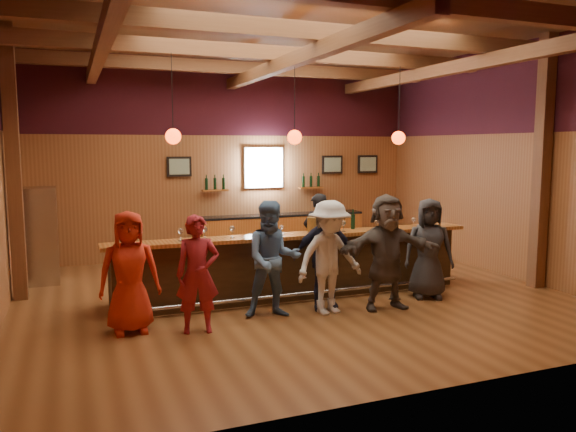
{
  "coord_description": "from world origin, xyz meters",
  "views": [
    {
      "loc": [
        -3.51,
        -8.69,
        2.55
      ],
      "look_at": [
        0.0,
        0.3,
        1.35
      ],
      "focal_mm": 35.0,
      "sensor_mm": 36.0,
      "label": 1
    }
  ],
  "objects_px": {
    "customer_denim": "(273,259)",
    "customer_brown": "(387,252)",
    "bar_counter": "(292,264)",
    "customer_navy": "(324,257)",
    "customer_orange": "(129,272)",
    "back_bar_cabinet": "(283,234)",
    "customer_redvest": "(198,274)",
    "stainless_fridge": "(38,236)",
    "bottle_a": "(338,222)",
    "bartender": "(317,237)",
    "ice_bucket": "(314,225)",
    "customer_white": "(329,257)",
    "customer_dark": "(429,248)"
  },
  "relations": [
    {
      "from": "customer_orange",
      "to": "ice_bucket",
      "type": "xyz_separation_m",
      "value": [
        3.12,
        0.83,
        0.39
      ]
    },
    {
      "from": "back_bar_cabinet",
      "to": "customer_redvest",
      "type": "bearing_deg",
      "value": -122.23
    },
    {
      "from": "customer_navy",
      "to": "customer_orange",
      "type": "bearing_deg",
      "value": -163.82
    },
    {
      "from": "bar_counter",
      "to": "customer_orange",
      "type": "xyz_separation_m",
      "value": [
        -2.82,
        -1.06,
        0.32
      ]
    },
    {
      "from": "customer_dark",
      "to": "ice_bucket",
      "type": "xyz_separation_m",
      "value": [
        -1.76,
        0.81,
        0.39
      ]
    },
    {
      "from": "customer_redvest",
      "to": "customer_brown",
      "type": "relative_size",
      "value": 0.9
    },
    {
      "from": "customer_orange",
      "to": "customer_redvest",
      "type": "distance_m",
      "value": 0.93
    },
    {
      "from": "customer_denim",
      "to": "customer_dark",
      "type": "relative_size",
      "value": 1.04
    },
    {
      "from": "customer_white",
      "to": "bartender",
      "type": "height_order",
      "value": "customer_white"
    },
    {
      "from": "bar_counter",
      "to": "customer_navy",
      "type": "distance_m",
      "value": 1.07
    },
    {
      "from": "customer_brown",
      "to": "bottle_a",
      "type": "relative_size",
      "value": 5.12
    },
    {
      "from": "customer_white",
      "to": "ice_bucket",
      "type": "height_order",
      "value": "customer_white"
    },
    {
      "from": "bar_counter",
      "to": "customer_navy",
      "type": "height_order",
      "value": "customer_navy"
    },
    {
      "from": "ice_bucket",
      "to": "back_bar_cabinet",
      "type": "bearing_deg",
      "value": 76.98
    },
    {
      "from": "back_bar_cabinet",
      "to": "customer_denim",
      "type": "distance_m",
      "value": 5.08
    },
    {
      "from": "customer_navy",
      "to": "ice_bucket",
      "type": "distance_m",
      "value": 0.9
    },
    {
      "from": "customer_brown",
      "to": "back_bar_cabinet",
      "type": "bearing_deg",
      "value": 94.86
    },
    {
      "from": "bar_counter",
      "to": "bartender",
      "type": "height_order",
      "value": "bartender"
    },
    {
      "from": "bar_counter",
      "to": "customer_denim",
      "type": "distance_m",
      "value": 1.39
    },
    {
      "from": "customer_orange",
      "to": "bottle_a",
      "type": "distance_m",
      "value": 3.72
    },
    {
      "from": "customer_white",
      "to": "customer_navy",
      "type": "xyz_separation_m",
      "value": [
        0.03,
        0.24,
        -0.04
      ]
    },
    {
      "from": "customer_navy",
      "to": "bartender",
      "type": "height_order",
      "value": "bartender"
    },
    {
      "from": "customer_dark",
      "to": "ice_bucket",
      "type": "height_order",
      "value": "customer_dark"
    },
    {
      "from": "customer_navy",
      "to": "stainless_fridge",
      "type": "bearing_deg",
      "value": 156.14
    },
    {
      "from": "customer_denim",
      "to": "bartender",
      "type": "xyz_separation_m",
      "value": [
        1.61,
        1.96,
        -0.05
      ]
    },
    {
      "from": "stainless_fridge",
      "to": "bartender",
      "type": "distance_m",
      "value": 5.23
    },
    {
      "from": "bar_counter",
      "to": "customer_brown",
      "type": "height_order",
      "value": "customer_brown"
    },
    {
      "from": "customer_orange",
      "to": "ice_bucket",
      "type": "distance_m",
      "value": 3.26
    },
    {
      "from": "customer_navy",
      "to": "customer_brown",
      "type": "bearing_deg",
      "value": -5.14
    },
    {
      "from": "customer_orange",
      "to": "bar_counter",
      "type": "bearing_deg",
      "value": 20.64
    },
    {
      "from": "stainless_fridge",
      "to": "customer_white",
      "type": "relative_size",
      "value": 1.03
    },
    {
      "from": "stainless_fridge",
      "to": "customer_redvest",
      "type": "relative_size",
      "value": 1.1
    },
    {
      "from": "customer_dark",
      "to": "bottle_a",
      "type": "bearing_deg",
      "value": 169.1
    },
    {
      "from": "ice_bucket",
      "to": "bar_counter",
      "type": "bearing_deg",
      "value": 143.47
    },
    {
      "from": "customer_navy",
      "to": "bottle_a",
      "type": "bearing_deg",
      "value": 67.09
    },
    {
      "from": "customer_denim",
      "to": "customer_brown",
      "type": "relative_size",
      "value": 0.97
    },
    {
      "from": "customer_brown",
      "to": "customer_dark",
      "type": "height_order",
      "value": "customer_brown"
    },
    {
      "from": "customer_white",
      "to": "customer_brown",
      "type": "bearing_deg",
      "value": -14.93
    },
    {
      "from": "customer_orange",
      "to": "bartender",
      "type": "height_order",
      "value": "customer_orange"
    },
    {
      "from": "stainless_fridge",
      "to": "customer_denim",
      "type": "height_order",
      "value": "stainless_fridge"
    },
    {
      "from": "customer_denim",
      "to": "ice_bucket",
      "type": "relative_size",
      "value": 7.12
    },
    {
      "from": "customer_orange",
      "to": "customer_navy",
      "type": "bearing_deg",
      "value": 0.95
    },
    {
      "from": "customer_denim",
      "to": "customer_dark",
      "type": "distance_m",
      "value": 2.81
    },
    {
      "from": "customer_denim",
      "to": "customer_redvest",
      "type": "bearing_deg",
      "value": -155.03
    },
    {
      "from": "back_bar_cabinet",
      "to": "customer_redvest",
      "type": "xyz_separation_m",
      "value": [
        -3.13,
        -4.96,
        0.34
      ]
    },
    {
      "from": "customer_redvest",
      "to": "customer_denim",
      "type": "relative_size",
      "value": 0.93
    },
    {
      "from": "customer_redvest",
      "to": "bartender",
      "type": "relative_size",
      "value": 0.98
    },
    {
      "from": "back_bar_cabinet",
      "to": "bartender",
      "type": "bearing_deg",
      "value": -96.7
    },
    {
      "from": "back_bar_cabinet",
      "to": "customer_brown",
      "type": "bearing_deg",
      "value": -91.47
    },
    {
      "from": "bottle_a",
      "to": "customer_brown",
      "type": "bearing_deg",
      "value": -76.64
    }
  ]
}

